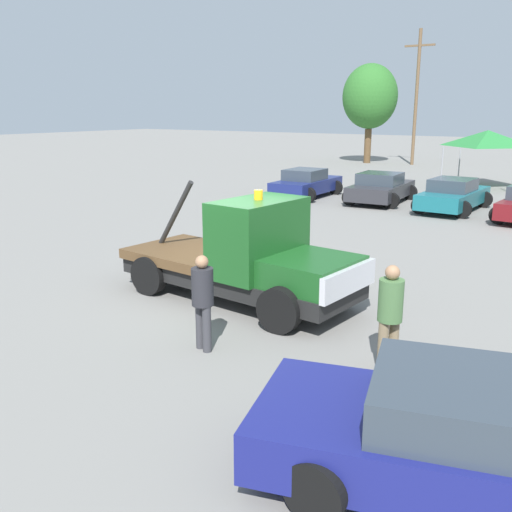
{
  "coord_description": "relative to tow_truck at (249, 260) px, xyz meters",
  "views": [
    {
      "loc": [
        6.91,
        -9.75,
        4.07
      ],
      "look_at": [
        0.5,
        0.0,
        1.05
      ],
      "focal_mm": 40.0,
      "sensor_mm": 36.0,
      "label": 1
    }
  ],
  "objects": [
    {
      "name": "tow_truck",
      "position": [
        0.0,
        0.0,
        0.0
      ],
      "size": [
        5.71,
        2.58,
        2.51
      ],
      "rotation": [
        0.0,
        0.0,
        -0.09
      ],
      "color": "black",
      "rests_on": "ground"
    },
    {
      "name": "person_near_truck",
      "position": [
        3.71,
        -1.55,
        0.06
      ],
      "size": [
        0.39,
        0.39,
        1.75
      ],
      "rotation": [
        0.0,
        0.0,
        5.76
      ],
      "color": "#847051",
      "rests_on": "ground"
    },
    {
      "name": "parked_car_navy",
      "position": [
        -6.26,
        14.11,
        -0.31
      ],
      "size": [
        2.46,
        4.45,
        1.34
      ],
      "rotation": [
        0.0,
        0.0,
        1.6
      ],
      "color": "navy",
      "rests_on": "ground"
    },
    {
      "name": "parked_car_charcoal",
      "position": [
        -2.71,
        14.51,
        -0.31
      ],
      "size": [
        2.7,
        4.35,
        1.34
      ],
      "rotation": [
        0.0,
        0.0,
        1.64
      ],
      "color": "#2D2D33",
      "rests_on": "ground"
    },
    {
      "name": "parked_car_teal",
      "position": [
        0.57,
        14.1,
        -0.31
      ],
      "size": [
        2.47,
        4.59,
        1.34
      ],
      "rotation": [
        0.0,
        0.0,
        1.53
      ],
      "color": "#196670",
      "rests_on": "ground"
    },
    {
      "name": "foreground_car",
      "position": [
        5.8,
        -3.88,
        -0.3
      ],
      "size": [
        5.69,
        3.31,
        1.34
      ],
      "rotation": [
        0.0,
        0.0,
        0.27
      ],
      "color": "navy",
      "rests_on": "ground"
    },
    {
      "name": "ground_plane",
      "position": [
        -0.34,
        0.03,
        -0.96
      ],
      "size": [
        160.0,
        160.0,
        0.0
      ],
      "primitive_type": "plane",
      "color": "gray"
    },
    {
      "name": "canopy_tent_green",
      "position": [
        -0.02,
        22.43,
        1.61
      ],
      "size": [
        3.59,
        3.59,
        2.99
      ],
      "color": "#9E9EA3",
      "rests_on": "ground"
    },
    {
      "name": "utility_pole",
      "position": [
        -7.39,
        32.84,
        4.12
      ],
      "size": [
        2.2,
        0.24,
        9.62
      ],
      "color": "brown",
      "rests_on": "ground"
    },
    {
      "name": "tree_left",
      "position": [
        -10.79,
        32.35,
        4.0
      ],
      "size": [
        4.13,
        4.13,
        7.38
      ],
      "color": "brown",
      "rests_on": "ground"
    },
    {
      "name": "person_at_hood",
      "position": [
        0.75,
        -2.52,
        0.02
      ],
      "size": [
        0.38,
        0.38,
        1.7
      ],
      "rotation": [
        0.0,
        0.0,
        4.41
      ],
      "color": "#38383D",
      "rests_on": "ground"
    }
  ]
}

